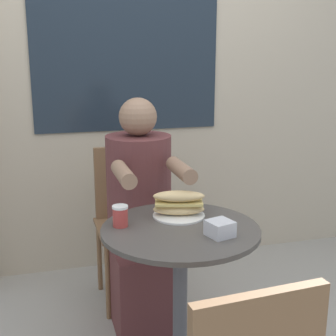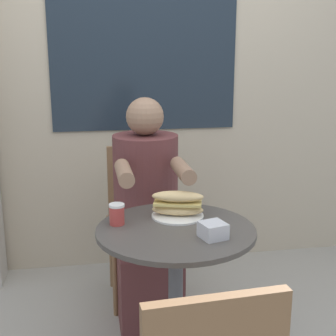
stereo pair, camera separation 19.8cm
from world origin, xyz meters
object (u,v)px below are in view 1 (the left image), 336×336
object	(u,v)px
seated_diner	(141,231)
drink_cup	(120,216)
diner_chair	(128,209)
cafe_table	(180,273)
sandwich_on_plate	(179,205)

from	to	relation	value
seated_diner	drink_cup	world-z (taller)	seated_diner
diner_chair	seated_diner	bearing A→B (deg)	89.84
cafe_table	drink_cup	xyz separation A→B (m)	(-0.23, 0.08, 0.24)
seated_diner	sandwich_on_plate	size ratio (longest dim) A/B	5.13
sandwich_on_plate	cafe_table	bearing A→B (deg)	-103.84
cafe_table	sandwich_on_plate	distance (m)	0.28
sandwich_on_plate	drink_cup	distance (m)	0.26
cafe_table	seated_diner	bearing A→B (deg)	96.28
cafe_table	seated_diner	xyz separation A→B (m)	(-0.05, 0.50, -0.00)
sandwich_on_plate	diner_chair	bearing A→B (deg)	96.93
diner_chair	sandwich_on_plate	distance (m)	0.76
diner_chair	seated_diner	size ratio (longest dim) A/B	0.73
cafe_table	diner_chair	size ratio (longest dim) A/B	0.82
diner_chair	cafe_table	bearing A→B (deg)	93.49
cafe_table	seated_diner	size ratio (longest dim) A/B	0.61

